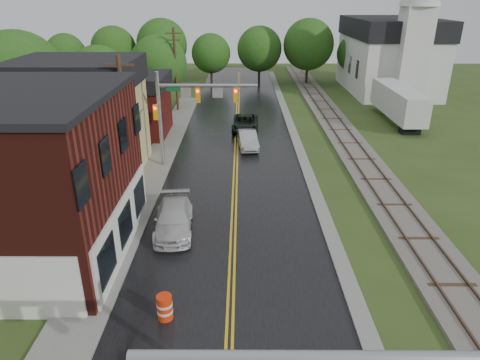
{
  "coord_description": "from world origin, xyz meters",
  "views": [
    {
      "loc": [
        0.47,
        -3.82,
        12.27
      ],
      "look_at": [
        0.38,
        16.23,
        3.5
      ],
      "focal_mm": 32.0,
      "sensor_mm": 36.0,
      "label": 1
    }
  ],
  "objects_px": {
    "church": "(393,48)",
    "tree_left_c": "(101,77)",
    "traffic_signal_far": "(188,102)",
    "construction_barrel": "(165,307)",
    "suv_dark": "(245,123)",
    "utility_pole_b": "(126,125)",
    "pickup_white": "(174,219)",
    "semi_trailer": "(398,102)",
    "tree_left_b": "(21,80)",
    "utility_pole_c": "(176,68)",
    "sedan_silver": "(248,140)",
    "tree_left_e": "(160,65)"
  },
  "relations": [
    {
      "from": "church",
      "to": "tree_left_c",
      "type": "bearing_deg",
      "value": -157.76
    },
    {
      "from": "traffic_signal_far",
      "to": "construction_barrel",
      "type": "height_order",
      "value": "traffic_signal_far"
    },
    {
      "from": "suv_dark",
      "to": "construction_barrel",
      "type": "distance_m",
      "value": 26.56
    },
    {
      "from": "church",
      "to": "utility_pole_b",
      "type": "bearing_deg",
      "value": -130.18
    },
    {
      "from": "pickup_white",
      "to": "construction_barrel",
      "type": "distance_m",
      "value": 7.17
    },
    {
      "from": "utility_pole_b",
      "to": "tree_left_c",
      "type": "bearing_deg",
      "value": 111.49
    },
    {
      "from": "utility_pole_b",
      "to": "semi_trailer",
      "type": "relative_size",
      "value": 0.82
    },
    {
      "from": "suv_dark",
      "to": "construction_barrel",
      "type": "bearing_deg",
      "value": -94.79
    },
    {
      "from": "suv_dark",
      "to": "semi_trailer",
      "type": "bearing_deg",
      "value": 14.08
    },
    {
      "from": "traffic_signal_far",
      "to": "suv_dark",
      "type": "xyz_separation_m",
      "value": [
        4.27,
        9.34,
        -4.25
      ]
    },
    {
      "from": "traffic_signal_far",
      "to": "pickup_white",
      "type": "height_order",
      "value": "traffic_signal_far"
    },
    {
      "from": "tree_left_b",
      "to": "tree_left_c",
      "type": "height_order",
      "value": "tree_left_b"
    },
    {
      "from": "utility_pole_c",
      "to": "tree_left_c",
      "type": "distance_m",
      "value": 8.16
    },
    {
      "from": "church",
      "to": "pickup_white",
      "type": "distance_m",
      "value": 43.7
    },
    {
      "from": "traffic_signal_far",
      "to": "construction_barrel",
      "type": "distance_m",
      "value": 17.58
    },
    {
      "from": "church",
      "to": "semi_trailer",
      "type": "xyz_separation_m",
      "value": [
        -3.52,
        -14.24,
        -3.71
      ]
    },
    {
      "from": "traffic_signal_far",
      "to": "sedan_silver",
      "type": "distance_m",
      "value": 7.49
    },
    {
      "from": "church",
      "to": "tree_left_e",
      "type": "relative_size",
      "value": 2.45
    },
    {
      "from": "tree_left_b",
      "to": "tree_left_c",
      "type": "distance_m",
      "value": 9.03
    },
    {
      "from": "utility_pole_c",
      "to": "utility_pole_b",
      "type": "bearing_deg",
      "value": -90.0
    },
    {
      "from": "tree_left_e",
      "to": "traffic_signal_far",
      "type": "bearing_deg",
      "value": -74.11
    },
    {
      "from": "utility_pole_b",
      "to": "tree_left_e",
      "type": "distance_m",
      "value": 23.99
    },
    {
      "from": "church",
      "to": "suv_dark",
      "type": "height_order",
      "value": "church"
    },
    {
      "from": "tree_left_c",
      "to": "sedan_silver",
      "type": "height_order",
      "value": "tree_left_c"
    },
    {
      "from": "church",
      "to": "suv_dark",
      "type": "xyz_separation_m",
      "value": [
        -19.2,
        -17.4,
        -5.11
      ]
    },
    {
      "from": "traffic_signal_far",
      "to": "tree_left_c",
      "type": "distance_m",
      "value": 16.56
    },
    {
      "from": "sedan_silver",
      "to": "construction_barrel",
      "type": "height_order",
      "value": "sedan_silver"
    },
    {
      "from": "pickup_white",
      "to": "church",
      "type": "bearing_deg",
      "value": 52.49
    },
    {
      "from": "traffic_signal_far",
      "to": "sedan_silver",
      "type": "bearing_deg",
      "value": 43.87
    },
    {
      "from": "utility_pole_c",
      "to": "pickup_white",
      "type": "bearing_deg",
      "value": -82.63
    },
    {
      "from": "utility_pole_c",
      "to": "semi_trailer",
      "type": "height_order",
      "value": "utility_pole_c"
    },
    {
      "from": "tree_left_e",
      "to": "construction_barrel",
      "type": "relative_size",
      "value": 7.27
    },
    {
      "from": "utility_pole_b",
      "to": "utility_pole_c",
      "type": "distance_m",
      "value": 22.0
    },
    {
      "from": "construction_barrel",
      "to": "tree_left_c",
      "type": "bearing_deg",
      "value": 110.53
    },
    {
      "from": "utility_pole_b",
      "to": "sedan_silver",
      "type": "distance_m",
      "value": 12.75
    },
    {
      "from": "suv_dark",
      "to": "pickup_white",
      "type": "xyz_separation_m",
      "value": [
        -4.13,
        -19.2,
        0.0
      ]
    },
    {
      "from": "pickup_white",
      "to": "semi_trailer",
      "type": "distance_m",
      "value": 29.9
    },
    {
      "from": "traffic_signal_far",
      "to": "suv_dark",
      "type": "distance_m",
      "value": 11.11
    },
    {
      "from": "tree_left_b",
      "to": "construction_barrel",
      "type": "bearing_deg",
      "value": -55.25
    },
    {
      "from": "suv_dark",
      "to": "church",
      "type": "bearing_deg",
      "value": 44.86
    },
    {
      "from": "tree_left_b",
      "to": "utility_pole_c",
      "type": "bearing_deg",
      "value": 47.61
    },
    {
      "from": "church",
      "to": "semi_trailer",
      "type": "distance_m",
      "value": 15.13
    },
    {
      "from": "church",
      "to": "utility_pole_b",
      "type": "height_order",
      "value": "church"
    },
    {
      "from": "traffic_signal_far",
      "to": "tree_left_c",
      "type": "relative_size",
      "value": 0.96
    },
    {
      "from": "traffic_signal_far",
      "to": "suv_dark",
      "type": "height_order",
      "value": "traffic_signal_far"
    },
    {
      "from": "suv_dark",
      "to": "semi_trailer",
      "type": "height_order",
      "value": "semi_trailer"
    },
    {
      "from": "church",
      "to": "tree_left_c",
      "type": "xyz_separation_m",
      "value": [
        -33.85,
        -13.84,
        -1.32
      ]
    },
    {
      "from": "tree_left_c",
      "to": "suv_dark",
      "type": "height_order",
      "value": "tree_left_c"
    },
    {
      "from": "tree_left_c",
      "to": "traffic_signal_far",
      "type": "bearing_deg",
      "value": -51.18
    },
    {
      "from": "traffic_signal_far",
      "to": "tree_left_b",
      "type": "relative_size",
      "value": 0.76
    }
  ]
}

